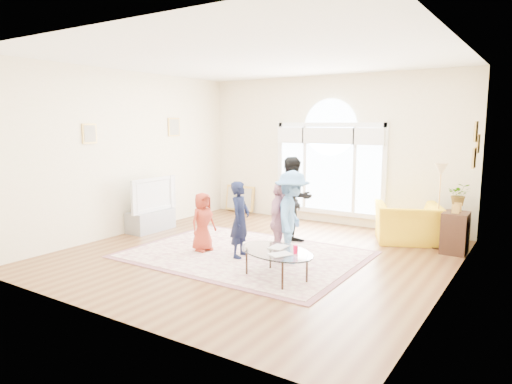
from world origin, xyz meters
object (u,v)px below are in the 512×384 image
Objects in this scene: coffee_table at (276,252)px; armchair at (407,223)px; area_rug at (244,254)px; television at (150,194)px; tv_console at (151,220)px.

armchair reaches higher than coffee_table.
television is (-2.60, 0.40, 0.75)m from area_rug.
television is 5.05m from armchair.
area_rug is 3.60× the size of tv_console.
tv_console is 5.04m from armchair.
television is at bearing -178.63° from coffee_table.
coffee_table reaches higher than area_rug.
armchair is at bearing 22.17° from television.
television reaches higher than area_rug.
television is (0.01, 0.00, 0.55)m from tv_console.
area_rug is 2.54× the size of coffee_table.
area_rug is at bearing 24.62° from armchair.
area_rug is 2.64m from tv_console.
tv_console reaches higher than area_rug.
television is 0.83× the size of coffee_table.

